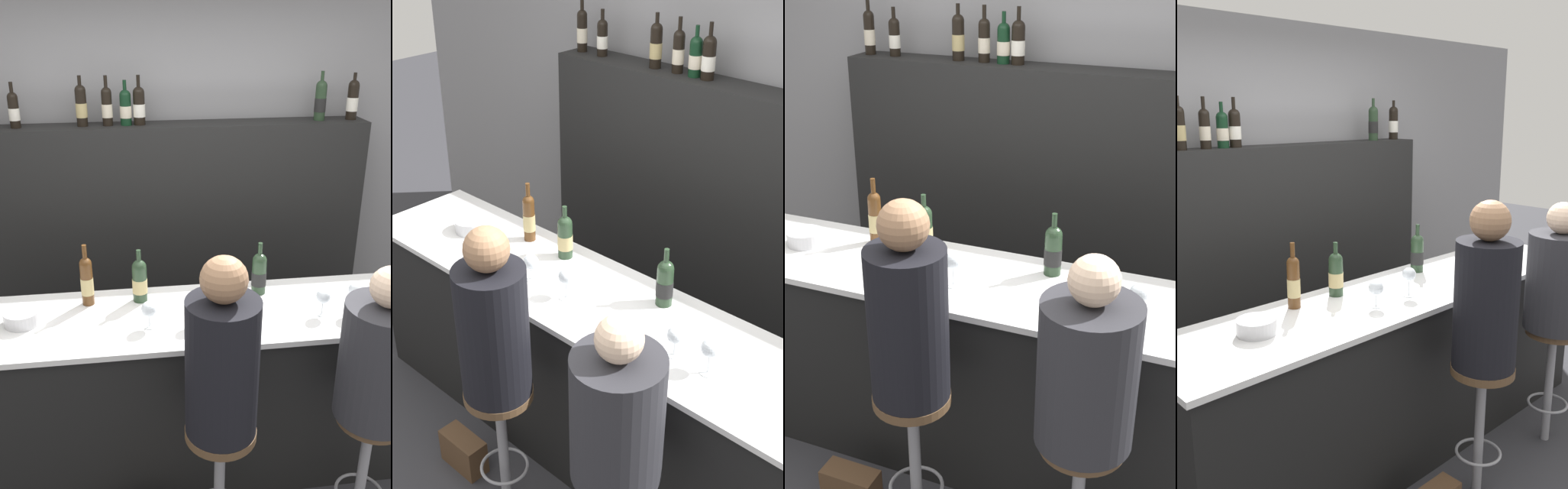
{
  "view_description": "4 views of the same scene",
  "coord_description": "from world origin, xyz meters",
  "views": [
    {
      "loc": [
        -0.39,
        -2.13,
        2.42
      ],
      "look_at": [
        -0.06,
        0.26,
        1.39
      ],
      "focal_mm": 40.0,
      "sensor_mm": 36.0,
      "label": 1
    },
    {
      "loc": [
        1.89,
        -1.73,
        2.81
      ],
      "look_at": [
        -0.03,
        0.33,
        1.23
      ],
      "focal_mm": 50.0,
      "sensor_mm": 36.0,
      "label": 2
    },
    {
      "loc": [
        1.09,
        -2.24,
        2.41
      ],
      "look_at": [
        0.07,
        0.22,
        1.2
      ],
      "focal_mm": 50.0,
      "sensor_mm": 36.0,
      "label": 3
    },
    {
      "loc": [
        -2.12,
        -1.69,
        1.96
      ],
      "look_at": [
        -0.25,
        0.29,
        1.29
      ],
      "focal_mm": 40.0,
      "sensor_mm": 36.0,
      "label": 4
    }
  ],
  "objects": [
    {
      "name": "ground_plane",
      "position": [
        0.0,
        0.0,
        0.0
      ],
      "size": [
        16.0,
        16.0,
        0.0
      ],
      "primitive_type": "plane",
      "color": "#333338"
    },
    {
      "name": "back_bar_cabinet",
      "position": [
        0.0,
        1.6,
        0.86
      ],
      "size": [
        2.67,
        0.28,
        1.72
      ],
      "color": "black",
      "rests_on": "ground_plane"
    },
    {
      "name": "wall_back",
      "position": [
        0.0,
        1.83,
        1.3
      ],
      "size": [
        6.4,
        0.05,
        2.6
      ],
      "color": "gray",
      "rests_on": "ground_plane"
    },
    {
      "name": "bar_counter",
      "position": [
        0.0,
        0.31,
        0.49
      ],
      "size": [
        2.85,
        0.65,
        0.98
      ],
      "color": "black",
      "rests_on": "ground_plane"
    },
    {
      "name": "wine_glass_3",
      "position": [
        0.76,
        0.21,
        1.1
      ],
      "size": [
        0.08,
        0.08,
        0.17
      ],
      "color": "silver",
      "rests_on": "bar_counter"
    },
    {
      "name": "wine_bottle_backbar_4",
      "position": [
        -0.35,
        1.6,
        1.84
      ],
      "size": [
        0.08,
        0.08,
        0.29
      ],
      "color": "black",
      "rests_on": "back_bar_cabinet"
    },
    {
      "name": "wine_glass_1",
      "position": [
        -0.05,
        0.21,
        1.1
      ],
      "size": [
        0.08,
        0.08,
        0.16
      ],
      "color": "silver",
      "rests_on": "bar_counter"
    },
    {
      "name": "metal_bowl",
      "position": [
        -0.93,
        0.33,
        1.02
      ],
      "size": [
        0.18,
        0.18,
        0.07
      ],
      "color": "#B7B7BC",
      "rests_on": "bar_counter"
    },
    {
      "name": "wine_bottle_counter_0",
      "position": [
        -0.61,
        0.49,
        1.12
      ],
      "size": [
        0.07,
        0.07,
        0.34
      ],
      "color": "#4C2D14",
      "rests_on": "bar_counter"
    },
    {
      "name": "guest_seated_right",
      "position": [
        0.68,
        -0.27,
        1.04
      ],
      "size": [
        0.36,
        0.36,
        0.74
      ],
      "color": "#28282D",
      "rests_on": "bar_stool_right"
    },
    {
      "name": "wine_bottle_backbar_3",
      "position": [
        -0.47,
        1.6,
        1.85
      ],
      "size": [
        0.07,
        0.07,
        0.32
      ],
      "color": "black",
      "rests_on": "back_bar_cabinet"
    },
    {
      "name": "wine_glass_2",
      "position": [
        0.59,
        0.21,
        1.08
      ],
      "size": [
        0.08,
        0.08,
        0.14
      ],
      "color": "silver",
      "rests_on": "bar_counter"
    },
    {
      "name": "wine_bottle_counter_2",
      "position": [
        0.32,
        0.49,
        1.1
      ],
      "size": [
        0.08,
        0.08,
        0.3
      ],
      "color": "#233823",
      "rests_on": "bar_counter"
    },
    {
      "name": "wine_bottle_backbar_7",
      "position": [
        1.24,
        1.6,
        1.86
      ],
      "size": [
        0.08,
        0.08,
        0.32
      ],
      "color": "black",
      "rests_on": "back_bar_cabinet"
    },
    {
      "name": "wine_bottle_backbar_6",
      "position": [
        1.01,
        1.6,
        1.86
      ],
      "size": [
        0.08,
        0.08,
        0.33
      ],
      "color": "#233823",
      "rests_on": "back_bar_cabinet"
    },
    {
      "name": "wine_bottle_counter_1",
      "position": [
        -0.33,
        0.49,
        1.1
      ],
      "size": [
        0.08,
        0.08,
        0.3
      ],
      "color": "#233823",
      "rests_on": "bar_counter"
    },
    {
      "name": "guest_seated_left",
      "position": [
        -0.02,
        -0.27,
        1.09
      ],
      "size": [
        0.31,
        0.31,
        0.83
      ],
      "color": "black",
      "rests_on": "bar_stool_left"
    },
    {
      "name": "wine_bottle_backbar_2",
      "position": [
        -0.64,
        1.6,
        1.86
      ],
      "size": [
        0.08,
        0.08,
        0.33
      ],
      "color": "black",
      "rests_on": "back_bar_cabinet"
    },
    {
      "name": "wine_bottle_backbar_5",
      "position": [
        -0.26,
        1.6,
        1.85
      ],
      "size": [
        0.08,
        0.08,
        0.32
      ],
      "color": "black",
      "rests_on": "back_bar_cabinet"
    },
    {
      "name": "bar_stool_right",
      "position": [
        0.68,
        -0.27,
        0.55
      ],
      "size": [
        0.32,
        0.32,
        0.73
      ],
      "color": "gray",
      "rests_on": "ground_plane"
    },
    {
      "name": "bar_stool_left",
      "position": [
        -0.02,
        -0.27,
        0.55
      ],
      "size": [
        0.32,
        0.32,
        0.73
      ],
      "color": "gray",
      "rests_on": "ground_plane"
    },
    {
      "name": "wine_glass_0",
      "position": [
        -0.3,
        0.21,
        1.08
      ],
      "size": [
        0.08,
        0.08,
        0.14
      ],
      "color": "silver",
      "rests_on": "bar_counter"
    }
  ]
}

